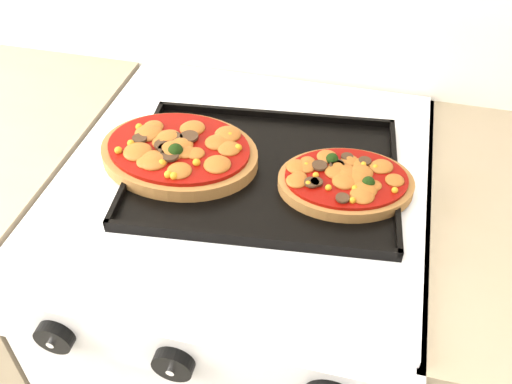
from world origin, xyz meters
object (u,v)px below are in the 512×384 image
(pizza_left, at_px, (179,151))
(pizza_right, at_px, (346,181))
(baking_tray, at_px, (263,171))
(stove, at_px, (247,330))

(pizza_left, relative_size, pizza_right, 1.25)
(pizza_left, distance_m, pizza_right, 0.27)
(baking_tray, bearing_deg, pizza_right, -9.39)
(pizza_left, height_order, pizza_right, pizza_left)
(pizza_right, bearing_deg, stove, 174.88)
(stove, relative_size, baking_tray, 2.15)
(baking_tray, bearing_deg, pizza_left, 175.68)
(stove, distance_m, pizza_left, 0.49)
(baking_tray, relative_size, pizza_right, 2.03)
(baking_tray, xyz_separation_m, pizza_left, (-0.14, -0.00, 0.02))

